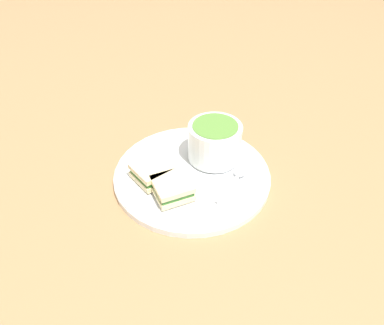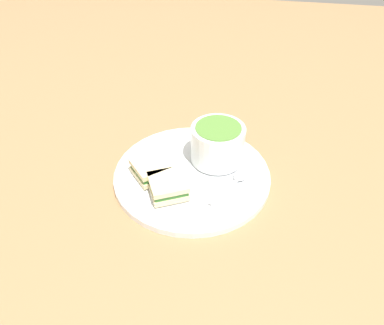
# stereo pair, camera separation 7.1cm
# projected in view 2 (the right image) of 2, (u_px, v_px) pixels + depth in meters

# --- Properties ---
(ground_plane) EXTENTS (2.40, 2.40, 0.00)m
(ground_plane) POSITION_uv_depth(u_px,v_px,m) (192.00, 178.00, 0.74)
(ground_plane) COLOR #9E754C
(plate) EXTENTS (0.30, 0.30, 0.02)m
(plate) POSITION_uv_depth(u_px,v_px,m) (192.00, 174.00, 0.73)
(plate) COLOR white
(plate) RESTS_ON ground_plane
(soup_bowl) EXTENTS (0.11, 0.11, 0.08)m
(soup_bowl) POSITION_uv_depth(u_px,v_px,m) (218.00, 143.00, 0.73)
(soup_bowl) COLOR white
(soup_bowl) RESTS_ON plate
(spoon) EXTENTS (0.07, 0.10, 0.01)m
(spoon) POSITION_uv_depth(u_px,v_px,m) (238.00, 178.00, 0.71)
(spoon) COLOR silver
(spoon) RESTS_ON plate
(sandwich_half_near) EXTENTS (0.09, 0.09, 0.03)m
(sandwich_half_near) POSITION_uv_depth(u_px,v_px,m) (152.00, 168.00, 0.71)
(sandwich_half_near) COLOR beige
(sandwich_half_near) RESTS_ON plate
(sandwich_half_far) EXTENTS (0.09, 0.09, 0.03)m
(sandwich_half_far) POSITION_uv_depth(u_px,v_px,m) (168.00, 186.00, 0.67)
(sandwich_half_far) COLOR beige
(sandwich_half_far) RESTS_ON plate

